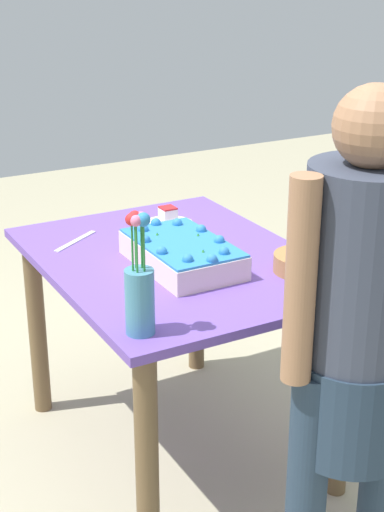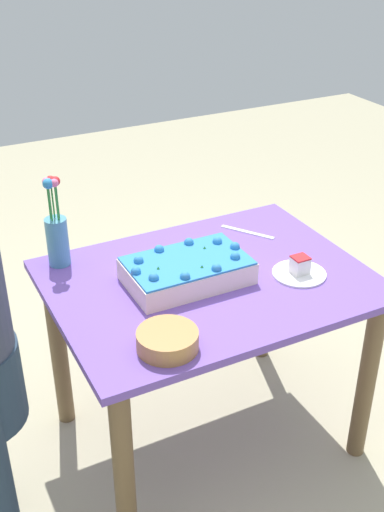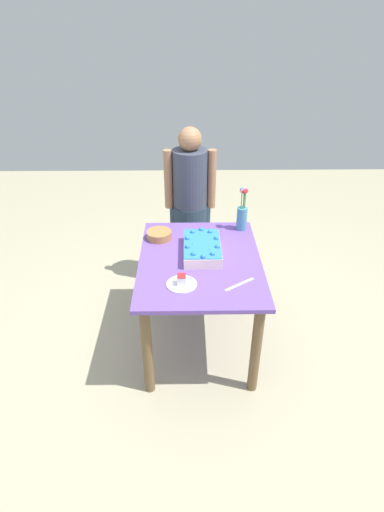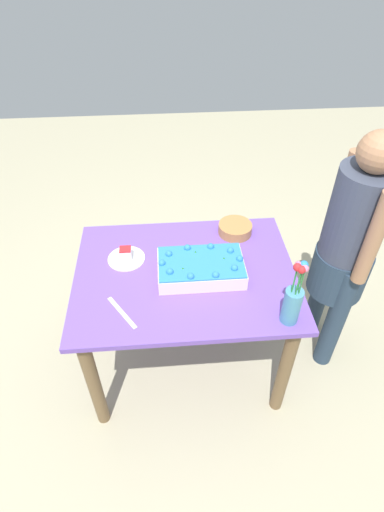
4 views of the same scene
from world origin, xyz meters
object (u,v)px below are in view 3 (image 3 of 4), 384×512
at_px(sheet_cake, 202,248).
at_px(person_standing, 190,199).
at_px(serving_plate_with_slice, 182,282).
at_px(cake_knife, 239,284).
at_px(flower_vase, 242,215).
at_px(fruit_bowl, 159,235).

distance_m(sheet_cake, person_standing, 0.80).
bearing_deg(sheet_cake, serving_plate_with_slice, -20.63).
height_order(serving_plate_with_slice, person_standing, person_standing).
relative_size(cake_knife, flower_vase, 0.67).
bearing_deg(fruit_bowl, serving_plate_with_slice, 16.21).
distance_m(sheet_cake, serving_plate_with_slice, 0.42).
bearing_deg(fruit_bowl, flower_vase, 102.29).
bearing_deg(person_standing, fruit_bowl, -23.71).
relative_size(sheet_cake, person_standing, 0.29).
bearing_deg(serving_plate_with_slice, flower_vase, 147.92).
bearing_deg(fruit_bowl, person_standing, 156.29).
distance_m(cake_knife, person_standing, 1.23).
distance_m(sheet_cake, fruit_bowl, 0.40).
relative_size(flower_vase, fruit_bowl, 1.83).
height_order(flower_vase, fruit_bowl, flower_vase).
relative_size(cake_knife, fruit_bowl, 1.22).
bearing_deg(serving_plate_with_slice, person_standing, 176.75).
distance_m(serving_plate_with_slice, flower_vase, 0.91).
distance_m(sheet_cake, cake_knife, 0.46).
xyz_separation_m(cake_knife, flower_vase, (-0.77, 0.10, 0.13)).
distance_m(serving_plate_with_slice, cake_knife, 0.38).
bearing_deg(serving_plate_with_slice, sheet_cake, 159.37).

